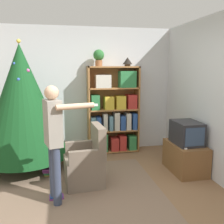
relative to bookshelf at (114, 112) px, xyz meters
The scene contains 14 objects.
ground_plane 2.29m from the bookshelf, 107.54° to the right, with size 14.00×14.00×0.00m, color #846042.
wall_back 0.82m from the bookshelf, 158.57° to the left, with size 8.00×0.10×2.60m.
area_rug 2.07m from the bookshelf, 121.28° to the right, with size 2.59×2.15×0.01m.
bookshelf is the anchor object (origin of this frame).
tv_stand 1.71m from the bookshelf, 51.76° to the right, with size 0.50×0.80×0.50m.
television 1.61m from the bookshelf, 51.82° to the right, with size 0.41×0.55×0.39m.
game_remote 1.75m from the bookshelf, 60.70° to the right, with size 0.04×0.12×0.02m.
christmas_tree 1.85m from the bookshelf, 163.09° to the right, with size 1.53×1.53×2.25m.
armchair 1.66m from the bookshelf, 117.65° to the right, with size 0.61×0.60×0.92m.
standing_person 2.18m from the bookshelf, 122.80° to the right, with size 0.70×0.46×1.56m.
potted_plant 1.18m from the bookshelf, behind, with size 0.22×0.22×0.33m.
table_lamp 1.09m from the bookshelf, ahead, with size 0.20×0.20×0.18m.
book_pile_near_tree 1.81m from the bookshelf, 144.26° to the right, with size 0.21×0.19×0.12m.
book_pile_by_chair 2.27m from the bookshelf, 124.18° to the right, with size 0.20×0.15×0.05m.
Camera 1 is at (-0.43, -3.00, 1.78)m, focal length 40.00 mm.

